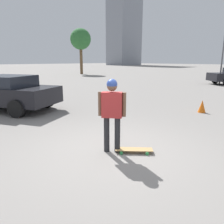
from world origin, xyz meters
TOP-DOWN VIEW (x-y plane):
  - ground_plane at (0.00, 0.00)m, footprint 220.00×220.00m
  - person at (0.00, 0.00)m, footprint 0.43×0.52m
  - skateboard at (-0.31, 0.40)m, footprint 0.74×0.78m
  - car_parked_near at (0.08, -6.23)m, footprint 3.62×4.74m
  - building_block_distant at (-66.59, -60.01)m, footprint 12.06×9.13m
  - tree_distant at (-16.94, -23.56)m, footprint 3.01×3.01m
  - traffic_cone at (-5.30, -0.20)m, footprint 0.30×0.30m
  - lamp_post at (-17.35, -3.80)m, footprint 0.28×0.28m

SIDE VIEW (x-z plane):
  - ground_plane at x=0.00m, z-range 0.00..0.00m
  - skateboard at x=-0.31m, z-range 0.03..0.11m
  - traffic_cone at x=-5.30m, z-range 0.00..0.50m
  - car_parked_near at x=0.08m, z-range 0.04..1.48m
  - person at x=0.00m, z-range 0.19..1.86m
  - lamp_post at x=-17.35m, z-range 0.48..5.75m
  - tree_distant at x=-16.94m, z-range 1.69..8.23m
  - building_block_distant at x=-66.59m, z-range 0.00..32.13m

